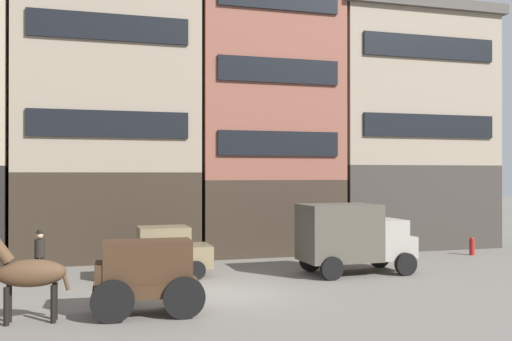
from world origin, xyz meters
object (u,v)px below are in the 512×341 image
Objects in this scene: delivery_truck_near at (353,236)px; sedan_light at (160,252)px; cargo_wagon at (146,272)px; draft_horse at (27,272)px; pedestrian_officer at (40,253)px; fire_hydrant_curbside at (472,246)px.

delivery_truck_near reaches higher than sedan_light.
cargo_wagon is 9.07m from delivery_truck_near.
draft_horse is at bearing 179.96° from cargo_wagon.
draft_horse is at bearing -88.20° from pedestrian_officer.
pedestrian_officer is (-11.18, 1.61, -0.44)m from delivery_truck_near.
sedan_light is 14.59m from fire_hydrant_curbside.
cargo_wagon reaches higher than pedestrian_officer.
delivery_truck_near is (8.05, 4.17, 0.28)m from cargo_wagon.
delivery_truck_near is at bearing -8.18° from pedestrian_officer.
sedan_light is (1.00, 5.45, -0.23)m from cargo_wagon.
fire_hydrant_curbside is at bearing 21.17° from draft_horse.
delivery_truck_near is 2.45× the size of pedestrian_officer.
pedestrian_officer is at bearing -175.81° from fire_hydrant_curbside.
draft_horse is at bearing -159.25° from delivery_truck_near.
sedan_light is (-7.05, 1.28, -0.51)m from delivery_truck_near.
pedestrian_officer is at bearing 175.49° from sedan_light.
pedestrian_officer is 18.67m from fire_hydrant_curbside.
cargo_wagon is at bearing -152.62° from delivery_truck_near.
delivery_truck_near is at bearing -158.22° from fire_hydrant_curbside.
fire_hydrant_curbside is (15.48, 7.14, -0.72)m from cargo_wagon.
cargo_wagon is 1.65× the size of pedestrian_officer.
delivery_truck_near is at bearing 27.38° from cargo_wagon.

